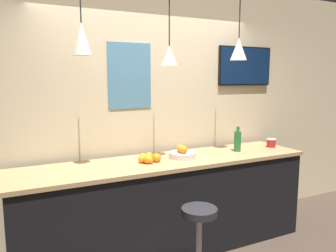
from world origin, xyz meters
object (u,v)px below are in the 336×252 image
fruit_bowl (182,154)px  juice_bottle (238,141)px  spread_jar (271,143)px  bar_stool (199,238)px  mounted_tv (245,66)px

fruit_bowl → juice_bottle: (0.72, 0.00, 0.07)m
fruit_bowl → spread_jar: bearing=0.2°
bar_stool → juice_bottle: 1.33m
bar_stool → mounted_tv: bearing=39.5°
bar_stool → spread_jar: 1.70m
spread_jar → mounted_tv: 1.02m
juice_bottle → spread_jar: bearing=-0.0°
spread_jar → fruit_bowl: bearing=-179.8°
spread_jar → mounted_tv: bearing=104.2°
fruit_bowl → juice_bottle: juice_bottle is taller
juice_bottle → mounted_tv: (0.41, 0.41, 0.86)m
spread_jar → mounted_tv: (-0.10, 0.41, 0.93)m
juice_bottle → spread_jar: (0.51, -0.00, -0.07)m
fruit_bowl → mounted_tv: mounted_tv is taller
bar_stool → fruit_bowl: 0.92m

